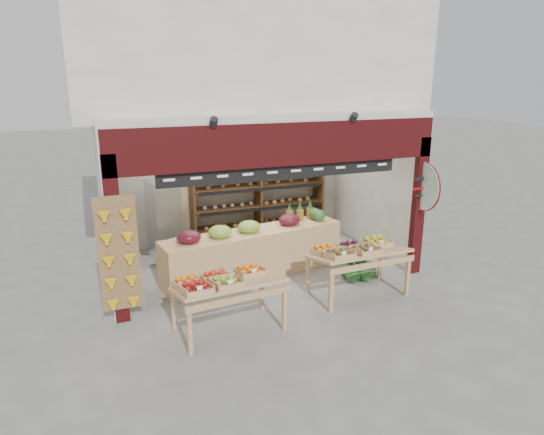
{
  "coord_description": "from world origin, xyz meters",
  "views": [
    {
      "loc": [
        -3.02,
        -8.33,
        3.72
      ],
      "look_at": [
        0.1,
        -0.2,
        1.16
      ],
      "focal_mm": 32.0,
      "sensor_mm": 36.0,
      "label": 1
    }
  ],
  "objects": [
    {
      "name": "back_shelving",
      "position": [
        0.59,
        1.94,
        1.15
      ],
      "size": [
        3.14,
        0.51,
        1.93
      ],
      "color": "brown",
      "rests_on": "ground"
    },
    {
      "name": "mid_counter",
      "position": [
        -0.24,
        -0.08,
        0.49
      ],
      "size": [
        3.65,
        1.28,
        1.12
      ],
      "color": "tan",
      "rests_on": "ground"
    },
    {
      "name": "banana_board",
      "position": [
        -2.73,
        -1.17,
        1.12
      ],
      "size": [
        0.6,
        0.15,
        1.8
      ],
      "color": "olive",
      "rests_on": "ground"
    },
    {
      "name": "gift_sign",
      "position": [
        2.75,
        -1.15,
        1.75
      ],
      "size": [
        0.04,
        0.93,
        0.92
      ],
      "color": "#C2F4DB",
      "rests_on": "ground"
    },
    {
      "name": "display_table_right",
      "position": [
        1.12,
        -1.52,
        0.81
      ],
      "size": [
        1.68,
        0.98,
        1.04
      ],
      "color": "tan",
      "rests_on": "ground"
    },
    {
      "name": "refrigerator",
      "position": [
        -1.61,
        1.41,
        0.84
      ],
      "size": [
        0.8,
        0.8,
        1.68
      ],
      "primitive_type": "cube",
      "rotation": [
        0.0,
        0.0,
        0.25
      ],
      "color": "silver",
      "rests_on": "ground"
    },
    {
      "name": "ground",
      "position": [
        0.0,
        0.0,
        0.0
      ],
      "size": [
        60.0,
        60.0,
        0.0
      ],
      "primitive_type": "plane",
      "color": "slate",
      "rests_on": "ground"
    },
    {
      "name": "cardboard_stack",
      "position": [
        -1.28,
        0.55,
        0.26
      ],
      "size": [
        1.07,
        0.84,
        0.72
      ],
      "color": "beige",
      "rests_on": "ground"
    },
    {
      "name": "watermelon_pile",
      "position": [
        1.59,
        -0.88,
        0.19
      ],
      "size": [
        0.73,
        0.68,
        0.52
      ],
      "color": "#194C1E",
      "rests_on": "ground"
    },
    {
      "name": "shop_structure",
      "position": [
        0.0,
        1.61,
        3.92
      ],
      "size": [
        6.36,
        5.12,
        5.4
      ],
      "color": "white",
      "rests_on": "ground"
    },
    {
      "name": "display_table_left",
      "position": [
        -1.37,
        -1.93,
        0.79
      ],
      "size": [
        1.68,
        1.05,
        1.02
      ],
      "color": "tan",
      "rests_on": "ground"
    }
  ]
}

